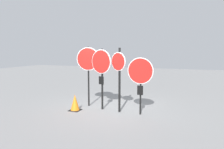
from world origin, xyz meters
TOP-DOWN VIEW (x-y plane):
  - ground_plane at (0.00, 0.00)m, footprint 40.00×40.00m
  - stop_sign_0 at (-1.01, 0.09)m, footprint 0.90×0.23m
  - stop_sign_1 at (-0.31, -0.19)m, footprint 0.88×0.28m
  - stop_sign_2 at (0.42, -0.29)m, footprint 0.63×0.30m
  - stop_sign_3 at (1.23, -0.34)m, footprint 0.92×0.13m
  - traffic_cone_0 at (-1.18, -0.69)m, footprint 0.40×0.40m

SIDE VIEW (x-z plane):
  - ground_plane at x=0.00m, z-range 0.00..0.00m
  - traffic_cone_0 at x=-1.18m, z-range 0.00..0.60m
  - stop_sign_3 at x=1.23m, z-range 0.44..2.45m
  - stop_sign_2 at x=0.42m, z-range 0.39..2.74m
  - stop_sign_1 at x=-0.31m, z-range 0.50..2.81m
  - stop_sign_0 at x=-1.01m, z-range 0.57..2.98m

